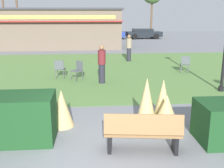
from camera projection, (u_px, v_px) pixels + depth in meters
The scene contains 17 objects.
ground_plane at pixel (108, 157), 5.89m from camera, with size 80.00×80.00×0.00m, color slate.
lawn_patch at pixel (96, 70), 14.85m from camera, with size 36.00×12.00×0.01m, color #5B8442.
park_bench at pixel (143, 132), 5.98m from camera, with size 1.75×0.74×0.95m.
hedge_left at pixel (16, 118), 6.54m from camera, with size 1.84×1.10×1.14m, color #19421E.
ornamental_grass_behind_left at pixel (146, 103), 7.31m from camera, with size 0.61×0.61×1.37m, color tan.
ornamental_grass_behind_right at pixel (62, 108), 7.39m from camera, with size 0.65×0.65×1.03m, color tan.
ornamental_grass_behind_center at pixel (163, 101), 7.58m from camera, with size 0.60×0.60×1.26m, color tan.
ornamental_grass_behind_far at pixel (166, 113), 7.11m from camera, with size 0.80×0.80×0.97m, color tan.
food_kiosk at pixel (58, 28), 24.16m from camera, with size 11.11×5.19×3.43m.
cafe_chair_west at pixel (185, 63), 13.99m from camera, with size 0.53×0.53×0.89m.
cafe_chair_east at pixel (78, 69), 12.50m from camera, with size 0.62×0.62×0.89m.
cafe_chair_center at pixel (60, 68), 12.79m from camera, with size 0.50×0.50×0.89m.
person_strolling at pixel (102, 64), 11.88m from camera, with size 0.34×0.34×1.69m.
person_standing at pixel (129, 48), 17.33m from camera, with size 0.34×0.34×1.69m.
parked_car_west_slot at pixel (63, 34), 32.00m from camera, with size 4.25×2.15×1.20m.
parked_car_center_slot at pixel (107, 33), 32.42m from camera, with size 4.32×2.29×1.20m.
parked_car_east_slot at pixel (143, 33), 32.77m from camera, with size 4.30×2.24×1.20m.
Camera 1 is at (-0.35, -5.29, 3.03)m, focal length 43.57 mm.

